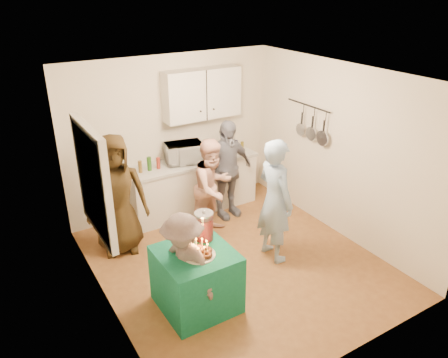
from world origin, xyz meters
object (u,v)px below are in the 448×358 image
man_birthday (275,201)px  woman_back_center (213,188)px  microwave (184,153)px  woman_back_right (226,170)px  woman_back_left (116,195)px  punch_jar (204,227)px  party_table (196,279)px  counter (193,187)px  child_near_left (184,266)px

man_birthday → woman_back_center: bearing=20.9°
microwave → woman_back_right: size_ratio=0.35×
woman_back_left → woman_back_center: size_ratio=1.15×
punch_jar → woman_back_center: woman_back_center is taller
microwave → woman_back_right: 0.74m
microwave → man_birthday: (0.46, -1.82, -0.19)m
party_table → punch_jar: size_ratio=2.50×
punch_jar → woman_back_right: (1.25, 1.52, -0.10)m
microwave → party_table: bearing=-102.2°
microwave → counter: bearing=11.5°
man_birthday → woman_back_right: man_birthday is taller
punch_jar → woman_back_left: size_ratio=0.19×
punch_jar → child_near_left: size_ratio=0.26×
party_table → woman_back_right: bearing=49.3°
woman_back_center → child_near_left: bearing=-147.5°
party_table → man_birthday: bearing=14.6°
counter → woman_back_right: bearing=-50.8°
counter → microwave: microwave is taller
child_near_left → man_birthday: bearing=82.0°
woman_back_right → woman_back_center: bearing=-147.5°
woman_back_center → party_table: bearing=-144.0°
party_table → man_birthday: size_ratio=0.48×
punch_jar → man_birthday: bearing=8.0°
punch_jar → woman_back_center: bearing=55.8°
counter → party_table: size_ratio=2.59×
party_table → woman_back_right: 2.31m
counter → microwave: 0.66m
counter → punch_jar: (-0.87, -1.99, 0.50)m
party_table → man_birthday: 1.55m
counter → child_near_left: (-1.28, -2.24, 0.23)m
woman_back_left → child_near_left: size_ratio=1.33×
woman_back_left → man_birthday: bearing=-20.8°
child_near_left → party_table: bearing=82.5°
microwave → child_near_left: child_near_left is taller
counter → woman_back_center: woman_back_center is taller
counter → woman_back_center: size_ratio=1.43×
microwave → punch_jar: microwave is taller
counter → woman_back_right: size_ratio=1.33×
counter → child_near_left: child_near_left is taller
woman_back_center → child_near_left: woman_back_center is taller
woman_back_center → woman_back_right: woman_back_right is taller
party_table → microwave: bearing=66.3°
microwave → man_birthday: bearing=-64.2°
counter → woman_back_right: (0.38, -0.47, 0.40)m
woman_back_center → woman_back_right: 0.58m
counter → woman_back_left: bearing=-160.2°
child_near_left → microwave: bearing=130.3°
party_table → woman_back_center: woman_back_center is taller
counter → party_table: counter is taller
microwave → woman_back_right: (0.52, -0.47, -0.25)m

